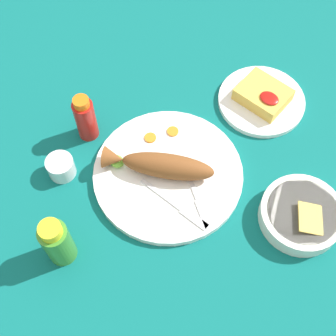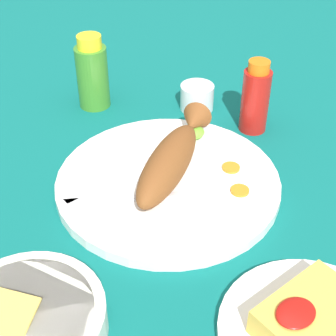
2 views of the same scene
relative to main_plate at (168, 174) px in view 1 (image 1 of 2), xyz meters
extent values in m
plane|color=#0C605B|center=(0.00, 0.00, -0.01)|extent=(4.00, 4.00, 0.00)
cylinder|color=white|center=(0.00, 0.00, 0.00)|extent=(0.35, 0.35, 0.02)
ellipsoid|color=brown|center=(0.00, 0.00, 0.04)|extent=(0.21, 0.16, 0.06)
cone|color=brown|center=(-0.11, -0.06, 0.04)|extent=(0.07, 0.07, 0.05)
cube|color=silver|center=(0.05, 0.02, 0.01)|extent=(0.10, 0.07, 0.00)
cube|color=silver|center=(0.13, -0.03, 0.01)|extent=(0.07, 0.05, 0.00)
cube|color=silver|center=(0.03, -0.05, 0.01)|extent=(0.11, 0.01, 0.00)
cube|color=silver|center=(0.12, -0.05, 0.01)|extent=(0.07, 0.02, 0.00)
cylinder|color=orange|center=(-0.06, 0.09, 0.01)|extent=(0.03, 0.03, 0.00)
cylinder|color=orange|center=(-0.09, 0.04, 0.01)|extent=(0.03, 0.03, 0.00)
ellipsoid|color=#6BB233|center=(-0.11, -0.06, 0.02)|extent=(0.04, 0.03, 0.02)
cylinder|color=#B21914|center=(-0.23, -0.03, 0.05)|extent=(0.05, 0.05, 0.11)
cylinder|color=orange|center=(-0.23, -0.03, 0.11)|extent=(0.04, 0.04, 0.02)
cylinder|color=#3D8428|center=(-0.05, -0.29, 0.05)|extent=(0.06, 0.06, 0.12)
cylinder|color=yellow|center=(-0.05, -0.29, 0.12)|extent=(0.04, 0.04, 0.02)
cylinder|color=silver|center=(-0.19, -0.15, 0.02)|extent=(0.06, 0.06, 0.05)
cylinder|color=white|center=(-0.19, -0.15, 0.00)|extent=(0.05, 0.05, 0.02)
cylinder|color=white|center=(0.04, 0.32, 0.00)|extent=(0.22, 0.22, 0.01)
cube|color=gold|center=(0.04, 0.32, 0.02)|extent=(0.12, 0.10, 0.04)
ellipsoid|color=#AD140F|center=(0.07, 0.30, 0.04)|extent=(0.05, 0.04, 0.01)
cylinder|color=white|center=(0.29, 0.11, 0.01)|extent=(0.18, 0.18, 0.04)
cylinder|color=olive|center=(0.29, 0.11, 0.03)|extent=(0.16, 0.16, 0.01)
cube|color=gold|center=(0.32, 0.11, 0.03)|extent=(0.10, 0.10, 0.02)
camera|label=1|loc=(0.33, -0.39, 0.95)|focal=50.00mm
camera|label=2|loc=(0.39, 0.48, 0.50)|focal=55.00mm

